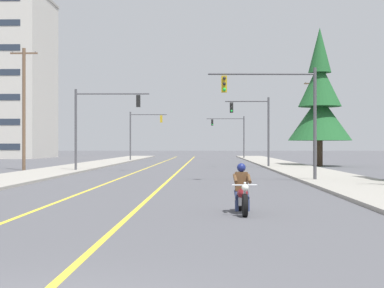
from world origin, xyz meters
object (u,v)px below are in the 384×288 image
utility_pole_left_near (24,107)px  utility_pole_right_far (314,120)px  conifer_tree_right_verge_far (320,103)px  traffic_signal_near_right (283,105)px  traffic_signal_near_left (97,117)px  traffic_signal_mid_right (256,122)px  traffic_signal_far_right (233,130)px  motorcycle_with_rider (242,193)px  traffic_signal_mid_left (141,129)px

utility_pole_left_near → utility_pole_right_far: size_ratio=1.13×
conifer_tree_right_verge_far → traffic_signal_near_right: bearing=-105.4°
traffic_signal_near_left → traffic_signal_mid_right: bearing=32.0°
traffic_signal_near_right → traffic_signal_far_right: (-0.37, 53.43, -0.02)m
motorcycle_with_rider → traffic_signal_far_right: bearing=87.7°
traffic_signal_mid_right → utility_pole_left_near: (-18.75, -5.89, 0.99)m
traffic_signal_near_left → traffic_signal_mid_left: size_ratio=1.00×
utility_pole_right_far → conifer_tree_right_verge_far: (-0.03, -2.93, 1.55)m
traffic_signal_mid_right → traffic_signal_far_right: bearing=91.0°
motorcycle_with_rider → traffic_signal_near_left: traffic_signal_near_left is taller
motorcycle_with_rider → utility_pole_right_far: size_ratio=0.26×
traffic_signal_near_left → traffic_signal_mid_left: same height
traffic_signal_near_left → utility_pole_right_far: size_ratio=0.73×
traffic_signal_near_right → traffic_signal_far_right: size_ratio=1.00×
traffic_signal_near_right → utility_pole_left_near: utility_pole_left_near is taller
motorcycle_with_rider → traffic_signal_far_right: (2.74, 68.18, 3.55)m
traffic_signal_mid_right → traffic_signal_near_right: bearing=-90.6°
traffic_signal_mid_left → utility_pole_right_far: size_ratio=0.73×
traffic_signal_far_right → utility_pole_right_far: (6.89, -26.91, 0.31)m
motorcycle_with_rider → conifer_tree_right_verge_far: conifer_tree_right_verge_far is taller
motorcycle_with_rider → traffic_signal_near_right: 15.50m
motorcycle_with_rider → utility_pole_left_near: utility_pole_left_near is taller
traffic_signal_near_left → traffic_signal_mid_right: 14.80m
traffic_signal_far_right → conifer_tree_right_verge_far: bearing=-77.1°
traffic_signal_near_left → traffic_signal_far_right: same height
traffic_signal_mid_left → traffic_signal_far_right: same height
motorcycle_with_rider → traffic_signal_near_right: traffic_signal_near_right is taller
utility_pole_left_near → utility_pole_right_far: 28.09m
utility_pole_right_far → traffic_signal_mid_right: bearing=-133.1°
motorcycle_with_rider → traffic_signal_near_right: (3.11, 14.76, 3.57)m
utility_pole_left_near → utility_pole_right_far: utility_pole_left_near is taller
utility_pole_left_near → conifer_tree_right_verge_far: size_ratio=0.74×
traffic_signal_far_right → conifer_tree_right_verge_far: (6.86, -29.84, 1.86)m
traffic_signal_near_left → traffic_signal_far_right: (11.99, 41.52, -0.01)m
conifer_tree_right_verge_far → utility_pole_left_near: bearing=-158.8°
traffic_signal_near_right → conifer_tree_right_verge_far: 24.53m
utility_pole_left_near → traffic_signal_near_right: bearing=-36.8°
conifer_tree_right_verge_far → utility_pole_right_far: bearing=89.4°
traffic_signal_far_right → utility_pole_left_near: size_ratio=0.64×
traffic_signal_far_right → conifer_tree_right_verge_far: 30.68m
traffic_signal_far_right → utility_pole_right_far: 27.78m
motorcycle_with_rider → traffic_signal_far_right: size_ratio=0.35×
traffic_signal_mid_right → traffic_signal_mid_left: 25.38m
utility_pole_left_near → conifer_tree_right_verge_far: bearing=21.2°
traffic_signal_near_left → traffic_signal_far_right: bearing=73.9°
traffic_signal_mid_left → traffic_signal_mid_right: bearing=-60.0°
traffic_signal_near_left → traffic_signal_far_right: 43.22m
motorcycle_with_rider → traffic_signal_mid_left: size_ratio=0.35×
motorcycle_with_rider → traffic_signal_near_left: size_ratio=0.35×
traffic_signal_mid_left → utility_pole_left_near: 28.55m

